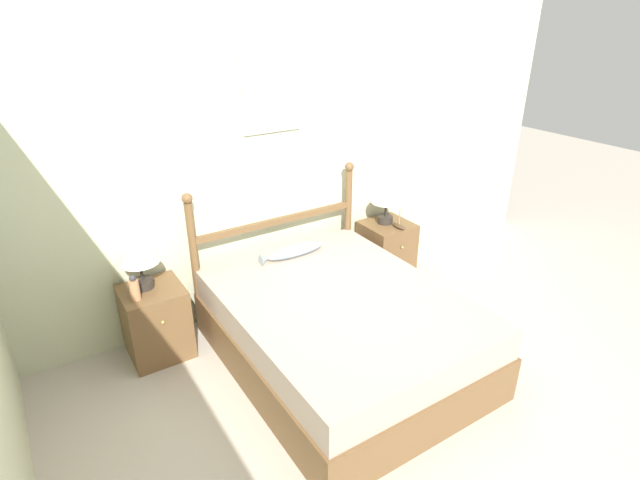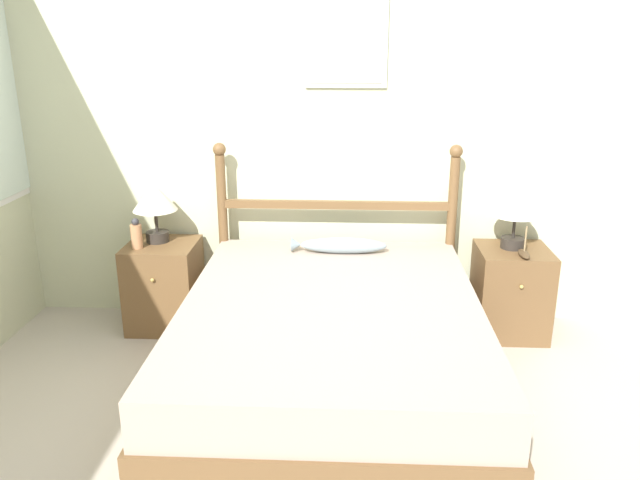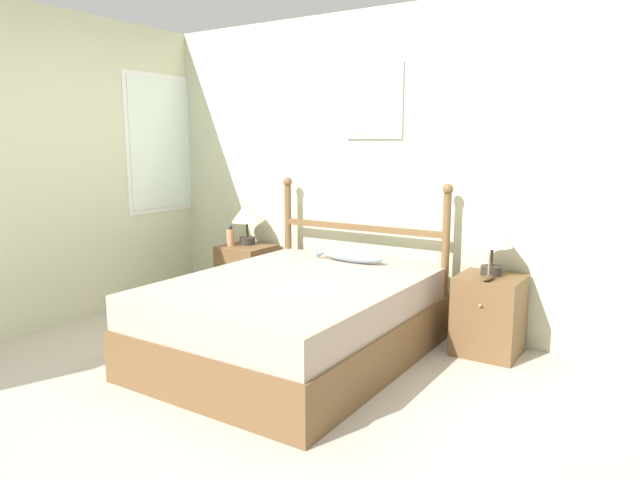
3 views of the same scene
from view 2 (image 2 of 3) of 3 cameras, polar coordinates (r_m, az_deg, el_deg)
ground_plane at (r=2.91m, az=1.31°, el=-20.80°), size 16.00×16.00×0.00m
wall_back at (r=4.03m, az=2.11°, el=10.25°), size 6.40×0.08×2.55m
bed at (r=3.28m, az=1.02°, el=-10.12°), size 1.53×1.96×0.56m
headboard at (r=4.01m, az=1.48°, el=1.38°), size 1.55×0.08×1.20m
nightstand_left at (r=4.20m, az=-14.04°, el=-4.03°), size 0.44×0.45×0.57m
nightstand_right at (r=4.16m, az=17.01°, el=-4.53°), size 0.44×0.45×0.57m
table_lamp_left at (r=4.09m, az=-14.89°, el=3.54°), size 0.28×0.28×0.39m
table_lamp_right at (r=4.01m, az=17.50°, el=3.04°), size 0.28×0.28×0.39m
bottle at (r=4.05m, az=-16.44°, el=0.47°), size 0.07×0.07×0.19m
model_boat at (r=3.94m, az=18.15°, el=-1.16°), size 0.06×0.16×0.19m
fish_pillow at (r=3.82m, az=1.87°, el=-0.49°), size 0.59×0.12×0.10m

